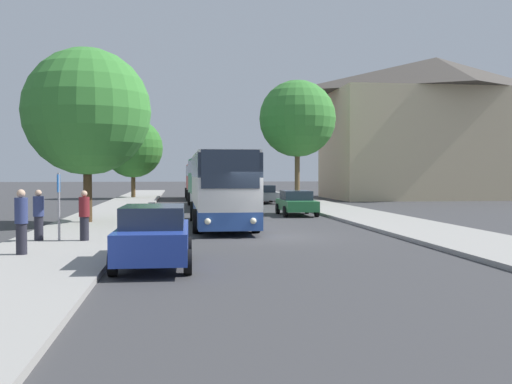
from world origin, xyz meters
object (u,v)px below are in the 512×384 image
Objects in this scene: pedestrian_waiting_near at (39,215)px; bus_rear at (201,181)px; bus_front at (221,188)px; pedestrian_walking_back at (84,215)px; pedestrian_waiting_far at (21,221)px; tree_right_near at (297,119)px; bus_middle at (210,181)px; parked_car_right_far at (263,194)px; bus_stop_sign at (59,199)px; parked_car_left_curb at (154,235)px; parked_car_right_near at (296,202)px; tree_left_far at (87,112)px.

bus_rear is at bearing 67.38° from pedestrian_waiting_near.
bus_front reaches higher than pedestrian_walking_back.
pedestrian_waiting_far reaches higher than pedestrian_walking_back.
bus_middle is at bearing -147.38° from tree_right_near.
bus_stop_sign is (-10.84, -27.24, 0.83)m from parked_car_right_far.
bus_rear is (-0.10, 13.70, -0.13)m from bus_middle.
parked_car_left_curb is 19.76m from parked_car_right_near.
parked_car_left_curb is 4.17m from pedestrian_waiting_far.
parked_car_right_near is at bearing 87.12° from parked_car_right_far.
tree_left_far is at bearing -117.81° from bus_middle.
pedestrian_walking_back is at bearing -115.95° from tree_right_near.
bus_rear is at bearing 89.96° from bus_front.
bus_stop_sign is at bearing -31.67° from pedestrian_waiting_near.
pedestrian_walking_back is at bearing -128.00° from bus_front.
parked_car_left_curb is (-2.59, -11.64, -0.96)m from bus_front.
bus_front is 6.27× the size of pedestrian_walking_back.
pedestrian_waiting_far is at bearing -96.76° from bus_stop_sign.
parked_car_right_near is 2.42× the size of pedestrian_waiting_far.
bus_rear is at bearing 80.10° from bus_stop_sign.
bus_front is 5.81× the size of pedestrian_waiting_far.
pedestrian_waiting_far is 3.58m from pedestrian_walking_back.
bus_front is 1.11× the size of tree_right_near.
tree_right_near is (7.30, -9.09, 5.03)m from bus_rear.
bus_middle is at bearing 64.15° from tree_left_far.
bus_rear is 9.13m from parked_car_right_far.
bus_front is 11.76m from pedestrian_waiting_far.
bus_stop_sign is (-6.21, -21.29, -0.28)m from bus_middle.
tree_left_far is at bearing 74.80° from pedestrian_waiting_near.
parked_car_right_near is at bearing 69.03° from parked_car_left_curb.
parked_car_left_curb is at bearing -74.69° from tree_left_far.
parked_car_right_far is at bearing 68.31° from bus_stop_sign.
tree_right_near is at bearing 62.62° from bus_stop_sign.
pedestrian_waiting_far is at bearing 67.05° from parked_car_right_far.
parked_car_left_curb is 2.65× the size of pedestrian_waiting_near.
pedestrian_waiting_far is (-3.76, 1.77, 0.26)m from parked_car_left_curb.
bus_rear reaches higher than bus_stop_sign.
bus_stop_sign is 8.85m from tree_left_far.
tree_left_far is (-11.03, -5.18, 4.58)m from parked_car_right_near.
bus_front is 7.27m from tree_left_far.
pedestrian_waiting_far is (-6.60, -24.62, -0.79)m from bus_middle.
bus_stop_sign is 0.96m from pedestrian_waiting_near.
bus_rear is 1.09× the size of tree_right_near.
bus_front is at bearing -111.06° from tree_right_near.
tree_right_near reaches higher than parked_car_left_curb.
bus_rear is 35.52m from bus_stop_sign.
bus_front is 2.41× the size of parked_car_right_near.
parked_car_left_curb is 6.75m from pedestrian_waiting_near.
parked_car_right_far is 29.33m from bus_stop_sign.
pedestrian_waiting_near reaches higher than pedestrian_walking_back.
bus_stop_sign is 1.25× the size of pedestrian_waiting_far.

